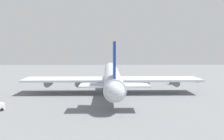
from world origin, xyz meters
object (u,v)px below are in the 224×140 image
at_px(maintenance_van, 174,82).
at_px(safety_cone_nose, 119,80).
at_px(cargo_container_fore, 200,80).
at_px(cargo_airplane, 112,76).

distance_m(maintenance_van, safety_cone_nose, 27.43).
distance_m(cargo_container_fore, safety_cone_nose, 38.37).
relative_size(cargo_airplane, safety_cone_nose, 119.74).
relative_size(maintenance_van, safety_cone_nose, 7.64).
bearing_deg(cargo_airplane, cargo_container_fore, -59.70).
relative_size(cargo_container_fore, safety_cone_nose, 5.73).
bearing_deg(cargo_airplane, safety_cone_nose, -7.06).
xyz_separation_m(maintenance_van, safety_cone_nose, (13.54, 23.84, -0.89)).
height_order(cargo_airplane, maintenance_van, cargo_airplane).
bearing_deg(cargo_container_fore, maintenance_van, 114.32).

